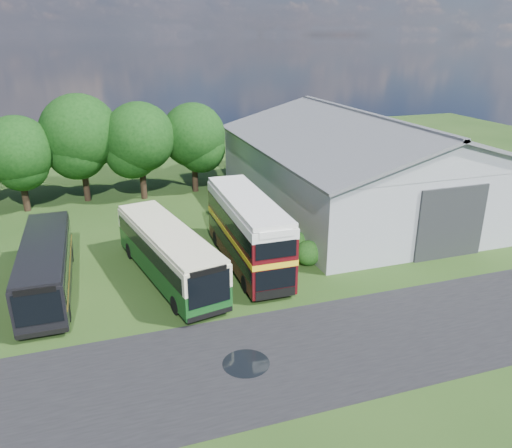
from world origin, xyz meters
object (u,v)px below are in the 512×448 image
object	(u,v)px
storage_shed	(362,159)
bus_maroon_double	(247,232)
bus_green_single	(168,253)
bus_dark_single	(46,266)

from	to	relation	value
storage_shed	bus_maroon_double	xyz separation A→B (m)	(-13.20, -8.79, -1.85)
storage_shed	bus_green_single	bearing A→B (deg)	-153.41
bus_maroon_double	bus_dark_single	world-z (taller)	bus_maroon_double
bus_green_single	bus_dark_single	xyz separation A→B (m)	(-7.02, 0.66, -0.11)
bus_green_single	bus_dark_single	world-z (taller)	bus_green_single
storage_shed	bus_dark_single	distance (m)	26.96
storage_shed	bus_maroon_double	distance (m)	15.96
storage_shed	bus_maroon_double	size ratio (longest dim) A/B	2.29
bus_maroon_double	bus_green_single	bearing A→B (deg)	-174.63
storage_shed	bus_green_single	xyz separation A→B (m)	(-18.42, -9.22, -2.42)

